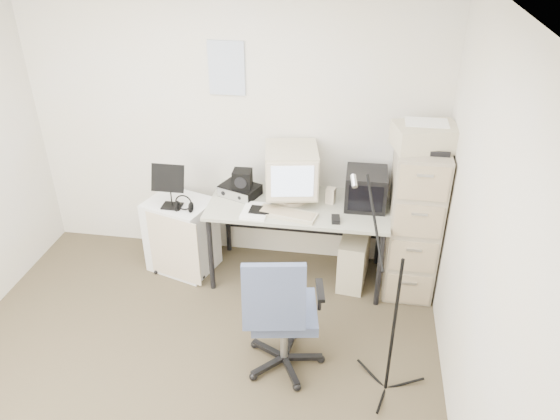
# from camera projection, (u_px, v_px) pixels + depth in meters

# --- Properties ---
(floor) EXTENTS (3.60, 3.60, 0.01)m
(floor) POSITION_uv_depth(u_px,v_px,m) (180.00, 392.00, 3.76)
(floor) COLOR #433A29
(floor) RESTS_ON ground
(ceiling) EXTENTS (3.60, 3.60, 0.01)m
(ceiling) POSITION_uv_depth(u_px,v_px,m) (130.00, 11.00, 2.51)
(ceiling) COLOR white
(ceiling) RESTS_ON ground
(wall_back) EXTENTS (3.60, 0.02, 2.50)m
(wall_back) POSITION_uv_depth(u_px,v_px,m) (232.00, 126.00, 4.67)
(wall_back) COLOR beige
(wall_back) RESTS_ON ground
(wall_right) EXTENTS (0.02, 3.60, 2.50)m
(wall_right) POSITION_uv_depth(u_px,v_px,m) (485.00, 268.00, 2.89)
(wall_right) COLOR beige
(wall_right) RESTS_ON ground
(wall_calendar) EXTENTS (0.30, 0.02, 0.44)m
(wall_calendar) POSITION_uv_depth(u_px,v_px,m) (227.00, 68.00, 4.42)
(wall_calendar) COLOR white
(wall_calendar) RESTS_ON wall_back
(filing_cabinet) EXTENTS (0.40, 0.60, 1.30)m
(filing_cabinet) POSITION_uv_depth(u_px,v_px,m) (413.00, 220.00, 4.49)
(filing_cabinet) COLOR gray
(filing_cabinet) RESTS_ON floor
(printer) EXTENTS (0.53, 0.43, 0.18)m
(printer) POSITION_uv_depth(u_px,v_px,m) (426.00, 137.00, 4.10)
(printer) COLOR #BFB198
(printer) RESTS_ON filing_cabinet
(desk) EXTENTS (1.50, 0.70, 0.73)m
(desk) POSITION_uv_depth(u_px,v_px,m) (298.00, 241.00, 4.73)
(desk) COLOR #A2A28B
(desk) RESTS_ON floor
(crt_monitor) EXTENTS (0.49, 0.51, 0.47)m
(crt_monitor) POSITION_uv_depth(u_px,v_px,m) (291.00, 174.00, 4.51)
(crt_monitor) COLOR #BFB198
(crt_monitor) RESTS_ON desk
(crt_tv) EXTENTS (0.33, 0.35, 0.30)m
(crt_tv) POSITION_uv_depth(u_px,v_px,m) (366.00, 189.00, 4.46)
(crt_tv) COLOR black
(crt_tv) RESTS_ON desk
(desk_speaker) EXTENTS (0.09, 0.09, 0.13)m
(desk_speaker) POSITION_uv_depth(u_px,v_px,m) (331.00, 195.00, 4.54)
(desk_speaker) COLOR beige
(desk_speaker) RESTS_ON desk
(keyboard) EXTENTS (0.50, 0.26, 0.03)m
(keyboard) POSITION_uv_depth(u_px,v_px,m) (287.00, 214.00, 4.38)
(keyboard) COLOR #BFB198
(keyboard) RESTS_ON desk
(mouse) EXTENTS (0.08, 0.12, 0.03)m
(mouse) POSITION_uv_depth(u_px,v_px,m) (336.00, 219.00, 4.30)
(mouse) COLOR black
(mouse) RESTS_ON desk
(radio_receiver) EXTENTS (0.38, 0.33, 0.09)m
(radio_receiver) POSITION_uv_depth(u_px,v_px,m) (240.00, 190.00, 4.67)
(radio_receiver) COLOR black
(radio_receiver) RESTS_ON desk
(radio_speaker) EXTENTS (0.16, 0.15, 0.15)m
(radio_speaker) POSITION_uv_depth(u_px,v_px,m) (242.00, 179.00, 4.58)
(radio_speaker) COLOR black
(radio_speaker) RESTS_ON radio_receiver
(papers) EXTENTS (0.21, 0.29, 0.02)m
(papers) POSITION_uv_depth(u_px,v_px,m) (255.00, 211.00, 4.43)
(papers) COLOR white
(papers) RESTS_ON desk
(pc_tower) EXTENTS (0.27, 0.51, 0.46)m
(pc_tower) POSITION_uv_depth(u_px,v_px,m) (354.00, 258.00, 4.74)
(pc_tower) COLOR #BFB198
(pc_tower) RESTS_ON floor
(office_chair) EXTENTS (0.67, 0.67, 1.00)m
(office_chair) POSITION_uv_depth(u_px,v_px,m) (284.00, 310.00, 3.74)
(office_chair) COLOR #37435B
(office_chair) RESTS_ON floor
(side_cart) EXTENTS (0.65, 0.58, 0.67)m
(side_cart) POSITION_uv_depth(u_px,v_px,m) (182.00, 235.00, 4.87)
(side_cart) COLOR silver
(side_cart) RESTS_ON floor
(music_stand) EXTENTS (0.31, 0.22, 0.41)m
(music_stand) POSITION_uv_depth(u_px,v_px,m) (170.00, 185.00, 4.53)
(music_stand) COLOR black
(music_stand) RESTS_ON side_cart
(headphones) EXTENTS (0.17, 0.17, 0.03)m
(headphones) POSITION_uv_depth(u_px,v_px,m) (184.00, 206.00, 4.54)
(headphones) COLOR black
(headphones) RESTS_ON side_cart
(mic_stand) EXTENTS (0.03, 0.03, 1.42)m
(mic_stand) POSITION_uv_depth(u_px,v_px,m) (396.00, 308.00, 3.43)
(mic_stand) COLOR black
(mic_stand) RESTS_ON floor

